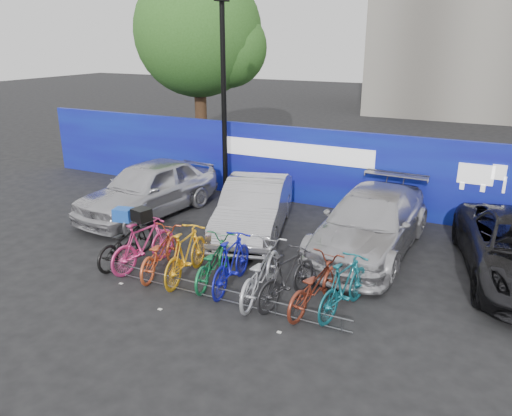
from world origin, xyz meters
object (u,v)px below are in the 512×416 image
Objects in this scene: bike_6 at (260,272)px; bike_7 at (287,277)px; bike_2 at (160,252)px; bike_5 at (231,263)px; tree at (204,35)px; lamppost at (224,96)px; car_2 at (371,223)px; bike_rack at (216,293)px; bike_8 at (315,285)px; bike_9 at (344,286)px; bike_0 at (126,241)px; bike_1 at (144,244)px; car_1 at (254,207)px; bike_3 at (186,254)px; bike_4 at (213,261)px; car_0 at (149,188)px.

bike_7 is (0.57, 0.03, 0.00)m from bike_6.
bike_2 is 1.78m from bike_5.
tree is at bearing -58.64° from bike_6.
lamppost reaches higher than bike_2.
car_2 is (8.89, -6.86, -4.33)m from tree.
bike_rack is 1.98m from bike_8.
bike_0 is at bearing 12.24° from bike_9.
bike_rack is 2.91m from bike_0.
bike_5 reaches higher than bike_6.
tree is 13.55m from bike_rack.
bike_0 is at bearing -145.43° from car_2.
bike_0 is 3.54m from bike_6.
bike_0 is at bearing 4.48° from bike_1.
bike_5 is 0.71m from bike_6.
tree is 6.14m from lamppost.
bike_0 is (-1.86, -2.96, -0.21)m from car_1.
bike_3 is 2.36m from bike_7.
bike_0 is 0.93× the size of bike_6.
bike_rack is 0.88m from bike_4.
bike_1 reaches higher than bike_6.
bike_4 is (3.93, -2.89, -0.32)m from car_0.
bike_5 is (0.97, -3.00, -0.15)m from car_1.
bike_9 is at bearing -57.19° from car_1.
car_2 is at bearing -137.64° from bike_4.
car_2 is 5.41m from bike_1.
bike_7 reaches higher than bike_8.
bike_8 is at bearing 23.19° from bike_9.
bike_6 reaches higher than bike_0.
car_2 is at bearing -37.66° from tree.
bike_1 is 1.02× the size of bike_9.
bike_1 reaches higher than bike_8.
bike_8 is (2.34, -0.10, 0.03)m from bike_4.
bike_6 is (5.12, -3.04, -0.25)m from car_0.
bike_0 reaches higher than bike_4.
lamppost is 3.19× the size of bike_5.
bike_7 is (8.07, -10.10, -4.51)m from tree.
car_0 reaches higher than bike_0.
bike_7 is (-0.83, -3.24, -0.18)m from car_2.
tree is 10.12m from car_1.
bike_rack is 5.70m from car_0.
tree reaches higher than lamppost.
bike_8 is at bearing -47.03° from lamppost.
bike_9 is (6.81, -2.88, -0.24)m from car_0.
lamppost reaches higher than bike_4.
lamppost reaches higher than bike_8.
bike_8 is 1.04× the size of bike_9.
tree is 11.69m from bike_0.
tree reaches higher than bike_rack.
bike_5 is (2.26, 0.02, 0.00)m from bike_1.
car_1 reaches higher than bike_5.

